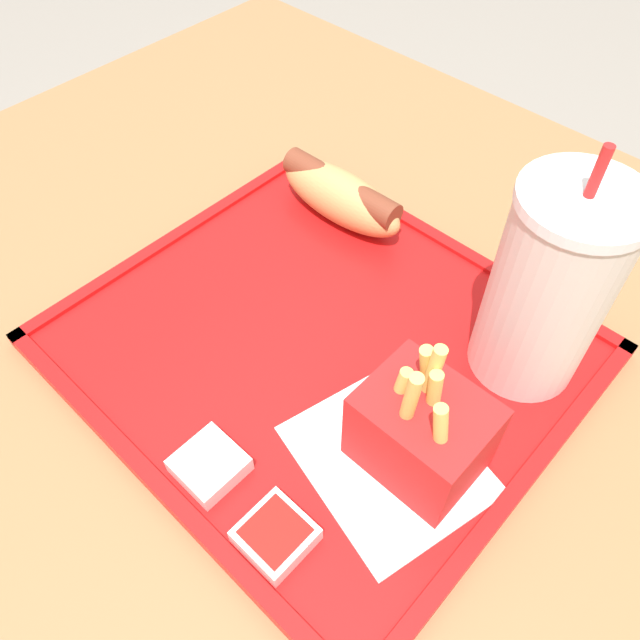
% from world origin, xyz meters
% --- Properties ---
extents(ground_plane, '(8.00, 8.00, 0.00)m').
position_xyz_m(ground_plane, '(0.00, 0.00, 0.00)').
color(ground_plane, gray).
extents(dining_table, '(1.09, 0.88, 0.75)m').
position_xyz_m(dining_table, '(0.00, 0.00, 0.37)').
color(dining_table, olive).
rests_on(dining_table, ground_plane).
extents(food_tray, '(0.38, 0.34, 0.01)m').
position_xyz_m(food_tray, '(-0.03, 0.01, 0.75)').
color(food_tray, red).
rests_on(food_tray, dining_table).
extents(paper_napkin, '(0.15, 0.14, 0.00)m').
position_xyz_m(paper_napkin, '(0.08, -0.03, 0.76)').
color(paper_napkin, white).
rests_on(paper_napkin, food_tray).
extents(soda_cup, '(0.09, 0.09, 0.20)m').
position_xyz_m(soda_cup, '(0.10, 0.11, 0.84)').
color(soda_cup, silver).
rests_on(soda_cup, food_tray).
extents(hot_dog_far, '(0.14, 0.05, 0.05)m').
position_xyz_m(hot_dog_far, '(-0.12, 0.14, 0.78)').
color(hot_dog_far, tan).
rests_on(hot_dog_far, food_tray).
extents(fries_carton, '(0.08, 0.07, 0.12)m').
position_xyz_m(fries_carton, '(0.09, -0.02, 0.79)').
color(fries_carton, red).
rests_on(fries_carton, food_tray).
extents(sauce_cup_mayo, '(0.04, 0.04, 0.02)m').
position_xyz_m(sauce_cup_mayo, '(-0.01, -0.12, 0.76)').
color(sauce_cup_mayo, silver).
rests_on(sauce_cup_mayo, food_tray).
extents(sauce_cup_ketchup, '(0.04, 0.04, 0.02)m').
position_xyz_m(sauce_cup_ketchup, '(0.06, -0.13, 0.76)').
color(sauce_cup_ketchup, silver).
rests_on(sauce_cup_ketchup, food_tray).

